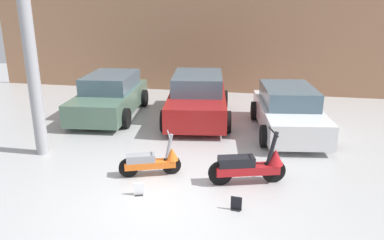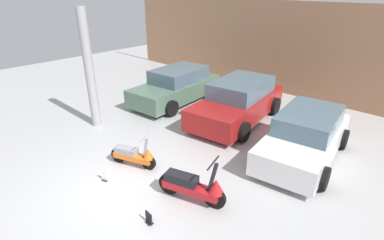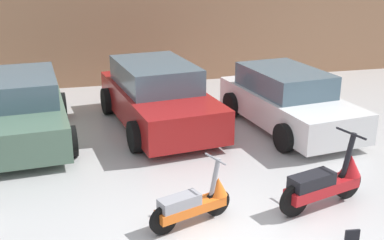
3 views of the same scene
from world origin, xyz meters
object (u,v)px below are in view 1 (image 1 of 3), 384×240
at_px(car_rear_left, 110,96).
at_px(car_rear_center, 198,98).
at_px(support_column_side, 33,78).
at_px(scooter_front_left, 153,161).
at_px(scooter_front_right, 251,165).
at_px(placard_near_right_scooter, 236,204).
at_px(placard_near_left_scooter, 139,190).
at_px(car_rear_right, 288,111).

height_order(car_rear_left, car_rear_center, car_rear_center).
bearing_deg(support_column_side, scooter_front_left, -12.61).
relative_size(scooter_front_right, car_rear_left, 0.39).
distance_m(scooter_front_left, support_column_side, 3.50).
xyz_separation_m(scooter_front_right, placard_near_right_scooter, (-0.20, -1.11, -0.29)).
xyz_separation_m(scooter_front_left, car_rear_center, (0.22, 4.30, 0.34)).
xyz_separation_m(scooter_front_left, placard_near_right_scooter, (1.88, -1.09, -0.22)).
bearing_deg(car_rear_center, placard_near_left_scooter, -10.58).
bearing_deg(scooter_front_left, placard_near_left_scooter, -111.58).
height_order(scooter_front_left, car_rear_center, car_rear_center).
height_order(car_rear_left, placard_near_right_scooter, car_rear_left).
height_order(car_rear_center, placard_near_right_scooter, car_rear_center).
relative_size(scooter_front_left, car_rear_center, 0.30).
bearing_deg(support_column_side, car_rear_right, 24.94).
relative_size(scooter_front_left, placard_near_right_scooter, 4.95).
bearing_deg(placard_near_right_scooter, scooter_front_right, 79.62).
bearing_deg(placard_near_right_scooter, car_rear_left, 131.01).
xyz_separation_m(car_rear_left, placard_near_left_scooter, (2.64, -5.03, -0.53)).
distance_m(scooter_front_right, car_rear_right, 3.60).
height_order(scooter_front_left, support_column_side, support_column_side).
bearing_deg(scooter_front_right, placard_near_right_scooter, -116.93).
xyz_separation_m(car_rear_left, car_rear_center, (2.89, 0.17, 0.04)).
distance_m(car_rear_center, car_rear_right, 2.89).
bearing_deg(support_column_side, scooter_front_right, -7.35).
distance_m(car_rear_left, car_rear_right, 5.70).
height_order(scooter_front_right, car_rear_right, car_rear_right).
xyz_separation_m(scooter_front_left, support_column_side, (-3.05, 0.68, 1.57)).
relative_size(scooter_front_right, placard_near_right_scooter, 6.06).
height_order(placard_near_right_scooter, support_column_side, support_column_side).
distance_m(scooter_front_left, placard_near_right_scooter, 2.19).
bearing_deg(car_rear_left, placard_near_left_scooter, 22.71).
height_order(scooter_front_left, placard_near_left_scooter, scooter_front_left).
bearing_deg(scooter_front_right, car_rear_center, 96.95).
bearing_deg(scooter_front_right, placard_near_left_scooter, -173.09).
xyz_separation_m(scooter_front_right, car_rear_center, (-1.86, 4.28, 0.27)).
distance_m(scooter_front_right, car_rear_center, 4.68).
distance_m(car_rear_left, placard_near_left_scooter, 5.70).
distance_m(scooter_front_left, car_rear_center, 4.32).
xyz_separation_m(car_rear_left, car_rear_right, (5.67, -0.64, -0.02)).
bearing_deg(car_rear_center, support_column_side, -49.92).
height_order(scooter_front_right, placard_near_right_scooter, scooter_front_right).
distance_m(placard_near_left_scooter, support_column_side, 3.85).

